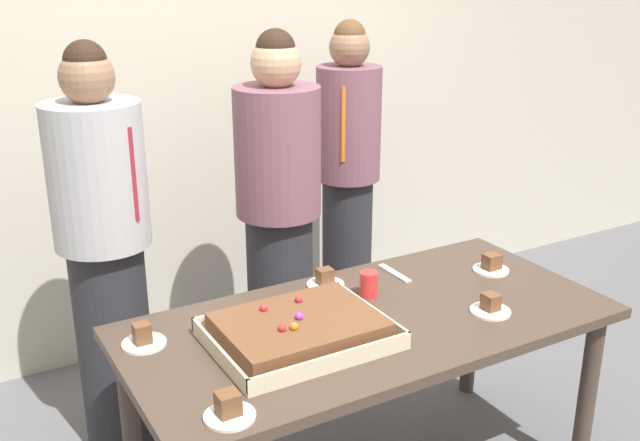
% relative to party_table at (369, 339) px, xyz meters
% --- Properties ---
extents(interior_back_panel, '(8.00, 0.12, 3.00)m').
position_rel_party_table_xyz_m(interior_back_panel, '(0.00, 1.60, 0.84)').
color(interior_back_panel, beige).
rests_on(interior_back_panel, ground_plane).
extents(party_table, '(1.78, 0.85, 0.75)m').
position_rel_party_table_xyz_m(party_table, '(0.00, 0.00, 0.00)').
color(party_table, '#47382D').
rests_on(party_table, ground_plane).
extents(sheet_cake, '(0.60, 0.46, 0.11)m').
position_rel_party_table_xyz_m(sheet_cake, '(-0.31, -0.03, 0.13)').
color(sheet_cake, beige).
rests_on(sheet_cake, party_table).
extents(plated_slice_near_left, '(0.15, 0.15, 0.07)m').
position_rel_party_table_xyz_m(plated_slice_near_left, '(0.00, 0.32, 0.11)').
color(plated_slice_near_left, white).
rests_on(plated_slice_near_left, party_table).
extents(plated_slice_near_right, '(0.15, 0.15, 0.07)m').
position_rel_party_table_xyz_m(plated_slice_near_right, '(0.41, -0.18, 0.11)').
color(plated_slice_near_right, white).
rests_on(plated_slice_near_right, party_table).
extents(plated_slice_far_left, '(0.15, 0.15, 0.08)m').
position_rel_party_table_xyz_m(plated_slice_far_left, '(-0.77, 0.21, 0.11)').
color(plated_slice_far_left, white).
rests_on(plated_slice_far_left, party_table).
extents(plated_slice_far_right, '(0.15, 0.15, 0.08)m').
position_rel_party_table_xyz_m(plated_slice_far_right, '(-0.69, -0.32, 0.12)').
color(plated_slice_far_right, white).
rests_on(plated_slice_far_right, party_table).
extents(plated_slice_center_front, '(0.15, 0.15, 0.07)m').
position_rel_party_table_xyz_m(plated_slice_center_front, '(0.68, 0.10, 0.11)').
color(plated_slice_center_front, white).
rests_on(plated_slice_center_front, party_table).
extents(drink_cup_nearest, '(0.07, 0.07, 0.10)m').
position_rel_party_table_xyz_m(drink_cup_nearest, '(0.10, 0.15, 0.14)').
color(drink_cup_nearest, red).
rests_on(drink_cup_nearest, party_table).
extents(cake_server_utensil, '(0.03, 0.20, 0.01)m').
position_rel_party_table_xyz_m(cake_server_utensil, '(0.31, 0.28, 0.09)').
color(cake_server_utensil, silver).
rests_on(cake_server_utensil, party_table).
extents(person_serving_front, '(0.37, 0.37, 1.71)m').
position_rel_party_table_xyz_m(person_serving_front, '(-0.74, 0.78, 0.22)').
color(person_serving_front, '#28282D').
rests_on(person_serving_front, ground_plane).
extents(person_green_shirt_behind, '(0.38, 0.38, 1.71)m').
position_rel_party_table_xyz_m(person_green_shirt_behind, '(0.04, 0.80, 0.22)').
color(person_green_shirt_behind, '#28282D').
rests_on(person_green_shirt_behind, ground_plane).
extents(person_striped_tie_right, '(0.33, 0.33, 1.71)m').
position_rel_party_table_xyz_m(person_striped_tie_right, '(0.58, 1.09, 0.23)').
color(person_striped_tie_right, '#28282D').
rests_on(person_striped_tie_right, ground_plane).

